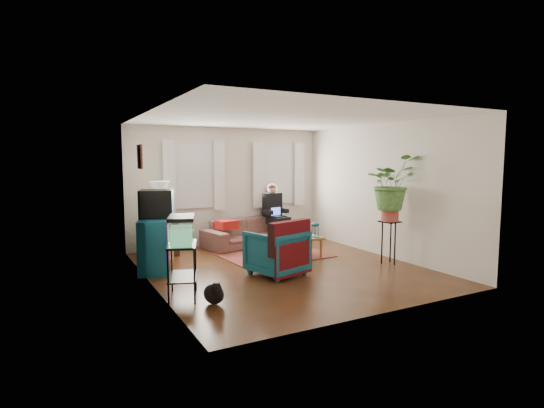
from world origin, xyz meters
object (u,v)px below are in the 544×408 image
armchair (276,250)px  plant_stand (389,242)px  side_table (161,236)px  coffee_table (296,248)px  aquarium_stand (183,271)px  dresser (156,244)px  sofa (249,228)px

armchair → plant_stand: (2.18, -0.30, -0.02)m
side_table → armchair: size_ratio=0.94×
side_table → coffee_table: bearing=-32.9°
plant_stand → coffee_table: bearing=138.4°
armchair → aquarium_stand: bearing=-1.8°
side_table → plant_stand: 4.40m
coffee_table → side_table: bearing=147.9°
armchair → coffee_table: 1.25m
dresser → plant_stand: (3.88, -1.53, -0.06)m
dresser → coffee_table: 2.63m
sofa → aquarium_stand: size_ratio=2.73×
aquarium_stand → armchair: size_ratio=0.91×
armchair → plant_stand: armchair is taller
side_table → plant_stand: plant_stand is taller
dresser → aquarium_stand: size_ratio=1.33×
plant_stand → dresser: bearing=158.4°
dresser → plant_stand: 4.18m
aquarium_stand → side_table: bearing=101.9°
armchair → coffee_table: armchair is taller
side_table → aquarium_stand: 2.76m
armchair → side_table: bearing=-75.6°
dresser → coffee_table: bearing=9.5°
dresser → coffee_table: (2.59, -0.39, -0.25)m
armchair → coffee_table: (0.89, 0.84, -0.21)m
side_table → plant_stand: (3.54, -2.61, 0.00)m
sofa → armchair: bearing=-115.7°
armchair → plant_stand: bearing=155.9°
sofa → coffee_table: 1.56m
sofa → plant_stand: 3.10m
sofa → armchair: 2.43m
dresser → armchair: 2.10m
coffee_table → plant_stand: (1.29, -1.15, 0.19)m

